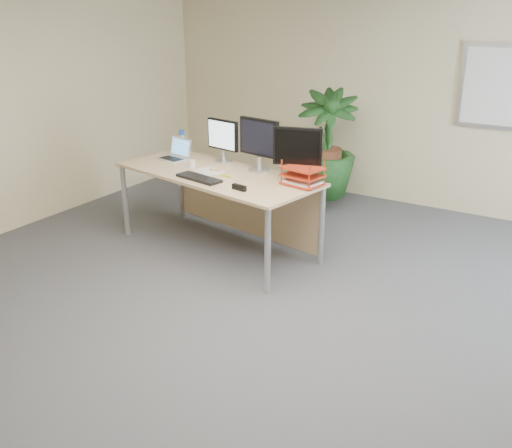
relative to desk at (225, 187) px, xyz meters
The scene contains 16 objects.
floor 2.10m from the desk, 54.43° to the right, with size 8.00×8.00×0.00m, color #444549.
back_wall 2.74m from the desk, 63.96° to the left, with size 7.00×0.04×2.70m, color beige.
desk is the anchor object (origin of this frame).
floor_plant 1.72m from the desk, 78.15° to the left, with size 0.84×0.84×1.50m, color #143714.
monitor_left 0.55m from the desk, 127.44° to the left, with size 0.41×0.19×0.46m.
monitor_right 0.60m from the desk, 25.85° to the left, with size 0.48×0.22×0.53m.
monitor_dark 0.94m from the desk, ahead, with size 0.46×0.21×0.52m.
laptop 0.76m from the desk, behind, with size 0.35×0.32×0.22m.
keyboard 0.45m from the desk, 93.57° to the right, with size 0.49×0.16×0.03m, color black.
coffee_mug 0.43m from the desk, 165.10° to the right, with size 0.11×0.07×0.08m.
spiral_notebook 0.26m from the desk, 126.33° to the right, with size 0.28×0.21×0.01m, color silver.
orange_pen 0.23m from the desk, 116.47° to the right, with size 0.01×0.01×0.13m, color orange.
yellow_highlighter 0.30m from the desk, 51.97° to the right, with size 0.02×0.02×0.12m, color yellow.
water_bottle 0.98m from the desk, 155.95° to the left, with size 0.07×0.07×0.25m.
letter_tray 0.95m from the desk, ahead, with size 0.39×0.32×0.17m.
stapler 0.72m from the desk, 44.58° to the right, with size 0.15×0.04×0.05m, color black.
Camera 1 is at (2.06, -3.02, 2.43)m, focal length 40.00 mm.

